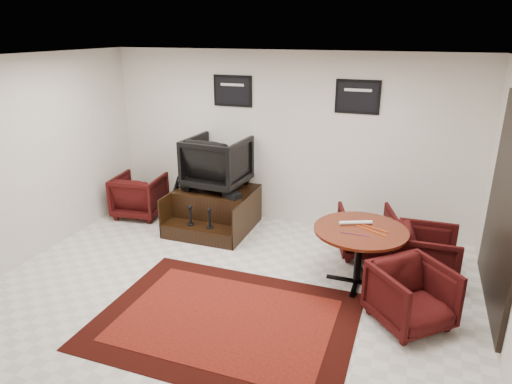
# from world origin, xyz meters

# --- Properties ---
(ground) EXTENTS (6.00, 6.00, 0.00)m
(ground) POSITION_xyz_m (0.00, 0.00, 0.00)
(ground) COLOR silver
(ground) RESTS_ON ground
(room_shell) EXTENTS (6.02, 5.02, 2.81)m
(room_shell) POSITION_xyz_m (0.41, 0.12, 1.79)
(room_shell) COLOR beige
(room_shell) RESTS_ON ground
(area_rug) EXTENTS (2.84, 2.13, 0.01)m
(area_rug) POSITION_xyz_m (0.21, -0.47, 0.01)
(area_rug) COLOR black
(area_rug) RESTS_ON ground
(shine_podium) EXTENTS (1.24, 1.28, 0.64)m
(shine_podium) POSITION_xyz_m (-0.99, 1.87, 0.29)
(shine_podium) COLOR black
(shine_podium) RESTS_ON ground
(shine_chair) EXTENTS (0.97, 0.91, 0.94)m
(shine_chair) POSITION_xyz_m (-0.99, 2.00, 1.11)
(shine_chair) COLOR black
(shine_chair) RESTS_ON shine_podium
(shoes_pair) EXTENTS (0.29, 0.32, 0.10)m
(shoes_pair) POSITION_xyz_m (-1.45, 1.85, 0.69)
(shoes_pair) COLOR black
(shoes_pair) RESTS_ON shine_podium
(polish_kit) EXTENTS (0.30, 0.25, 0.09)m
(polish_kit) POSITION_xyz_m (-0.58, 1.63, 0.68)
(polish_kit) COLOR black
(polish_kit) RESTS_ON shine_podium
(umbrella_black) EXTENTS (0.33, 0.12, 0.88)m
(umbrella_black) POSITION_xyz_m (-1.71, 1.73, 0.44)
(umbrella_black) COLOR black
(umbrella_black) RESTS_ON ground
(umbrella_hooked) EXTENTS (0.33, 0.12, 0.89)m
(umbrella_hooked) POSITION_xyz_m (-1.68, 1.77, 0.44)
(umbrella_hooked) COLOR black
(umbrella_hooked) RESTS_ON ground
(armchair_side) EXTENTS (0.87, 0.82, 0.81)m
(armchair_side) POSITION_xyz_m (-2.43, 1.87, 0.40)
(armchair_side) COLOR black
(armchair_side) RESTS_ON ground
(meeting_table) EXTENTS (1.16, 1.16, 0.76)m
(meeting_table) POSITION_xyz_m (1.47, 0.86, 0.67)
(meeting_table) COLOR #441209
(meeting_table) RESTS_ON ground
(table_chair_back) EXTENTS (0.91, 0.88, 0.76)m
(table_chair_back) POSITION_xyz_m (1.45, 1.73, 0.38)
(table_chair_back) COLOR black
(table_chair_back) RESTS_ON ground
(table_chair_window) EXTENTS (0.72, 0.77, 0.78)m
(table_chair_window) POSITION_xyz_m (2.29, 1.25, 0.39)
(table_chair_window) COLOR black
(table_chair_window) RESTS_ON ground
(table_chair_corner) EXTENTS (1.03, 1.03, 0.77)m
(table_chair_corner) POSITION_xyz_m (2.14, 0.18, 0.39)
(table_chair_corner) COLOR black
(table_chair_corner) RESTS_ON ground
(paper_roll) EXTENTS (0.41, 0.21, 0.05)m
(paper_roll) POSITION_xyz_m (1.39, 0.98, 0.78)
(paper_roll) COLOR silver
(paper_roll) RESTS_ON meeting_table
(table_clutter) EXTENTS (0.56, 0.37, 0.01)m
(table_clutter) POSITION_xyz_m (1.57, 0.84, 0.76)
(table_clutter) COLOR #D14A0B
(table_clutter) RESTS_ON meeting_table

